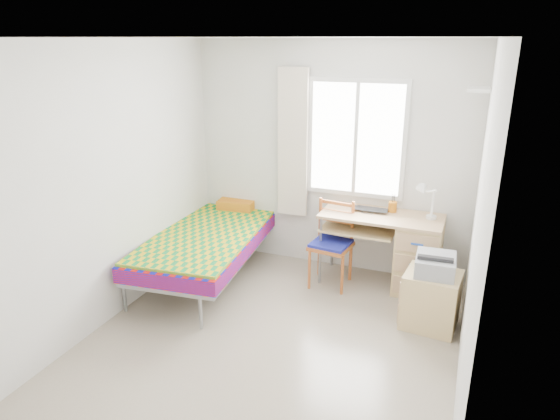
# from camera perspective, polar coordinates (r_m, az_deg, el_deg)

# --- Properties ---
(floor) EXTENTS (3.50, 3.50, 0.00)m
(floor) POSITION_cam_1_polar(r_m,az_deg,el_deg) (4.70, -0.90, -14.46)
(floor) COLOR #BCAD93
(floor) RESTS_ON ground
(ceiling) EXTENTS (3.50, 3.50, 0.00)m
(ceiling) POSITION_cam_1_polar(r_m,az_deg,el_deg) (3.92, -1.11, 19.11)
(ceiling) COLOR white
(ceiling) RESTS_ON wall_back
(wall_back) EXTENTS (3.20, 0.00, 3.20)m
(wall_back) POSITION_cam_1_polar(r_m,az_deg,el_deg) (5.73, 5.68, 5.88)
(wall_back) COLOR silver
(wall_back) RESTS_ON ground
(wall_left) EXTENTS (0.00, 3.50, 3.50)m
(wall_left) POSITION_cam_1_polar(r_m,az_deg,el_deg) (4.94, -18.47, 2.83)
(wall_left) COLOR silver
(wall_left) RESTS_ON ground
(wall_right) EXTENTS (0.00, 3.50, 3.50)m
(wall_right) POSITION_cam_1_polar(r_m,az_deg,el_deg) (3.85, 21.63, -2.01)
(wall_right) COLOR silver
(wall_right) RESTS_ON ground
(window) EXTENTS (1.10, 0.04, 1.30)m
(window) POSITION_cam_1_polar(r_m,az_deg,el_deg) (5.58, 8.69, 8.03)
(window) COLOR white
(window) RESTS_ON wall_back
(curtain) EXTENTS (0.35, 0.05, 1.70)m
(curtain) POSITION_cam_1_polar(r_m,az_deg,el_deg) (5.75, 1.48, 7.56)
(curtain) COLOR beige
(curtain) RESTS_ON wall_back
(floating_shelf) EXTENTS (0.20, 0.32, 0.03)m
(floating_shelf) POSITION_cam_1_polar(r_m,az_deg,el_deg) (5.05, 21.76, 12.67)
(floating_shelf) COLOR white
(floating_shelf) RESTS_ON wall_right
(bed) EXTENTS (1.26, 2.34, 0.98)m
(bed) POSITION_cam_1_polar(r_m,az_deg,el_deg) (5.73, -7.54, -2.89)
(bed) COLOR gray
(bed) RESTS_ON floor
(desk) EXTENTS (1.30, 0.61, 0.80)m
(desk) POSITION_cam_1_polar(r_m,az_deg,el_deg) (5.54, 14.83, -4.57)
(desk) COLOR tan
(desk) RESTS_ON floor
(chair) EXTENTS (0.45, 0.45, 0.94)m
(chair) POSITION_cam_1_polar(r_m,az_deg,el_deg) (5.47, 6.08, -3.26)
(chair) COLOR #AD6121
(chair) RESTS_ON floor
(cabinet) EXTENTS (0.54, 0.49, 0.54)m
(cabinet) POSITION_cam_1_polar(r_m,az_deg,el_deg) (4.96, 16.83, -9.78)
(cabinet) COLOR tan
(cabinet) RESTS_ON floor
(printer) EXTENTS (0.37, 0.42, 0.18)m
(printer) POSITION_cam_1_polar(r_m,az_deg,el_deg) (4.83, 17.33, -5.92)
(printer) COLOR gray
(printer) RESTS_ON cabinet
(laptop) EXTENTS (0.39, 0.25, 0.03)m
(laptop) POSITION_cam_1_polar(r_m,az_deg,el_deg) (5.48, 10.12, -0.17)
(laptop) COLOR black
(laptop) RESTS_ON desk
(pen_cup) EXTENTS (0.11, 0.11, 0.11)m
(pen_cup) POSITION_cam_1_polar(r_m,az_deg,el_deg) (5.55, 12.74, 0.35)
(pen_cup) COLOR orange
(pen_cup) RESTS_ON desk
(task_lamp) EXTENTS (0.23, 0.32, 0.42)m
(task_lamp) POSITION_cam_1_polar(r_m,az_deg,el_deg) (5.27, 16.36, 1.41)
(task_lamp) COLOR white
(task_lamp) RESTS_ON desk
(book) EXTENTS (0.18, 0.24, 0.02)m
(book) POSITION_cam_1_polar(r_m,az_deg,el_deg) (5.58, 9.67, -2.30)
(book) COLOR gray
(book) RESTS_ON desk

